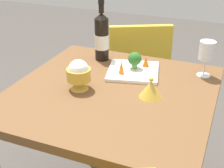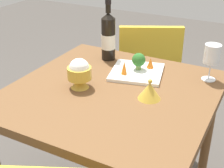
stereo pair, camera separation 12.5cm
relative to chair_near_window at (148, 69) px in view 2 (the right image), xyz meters
The scene contains 10 objects.
dining_table 0.76m from the chair_near_window, behind, with size 0.90×0.90×0.74m.
chair_near_window is the anchor object (origin of this frame).
wine_bottle 0.55m from the chair_near_window, 169.36° to the left, with size 0.08×0.08×0.33m.
wine_glass 0.72m from the chair_near_window, 132.04° to the right, with size 0.08×0.08×0.18m.
rice_bowl 0.83m from the chair_near_window, behind, with size 0.11×0.11×0.14m.
rice_bowl_lid 0.83m from the chair_near_window, 158.52° to the right, with size 0.10×0.10×0.09m.
serving_plate 0.59m from the chair_near_window, 165.20° to the right, with size 0.30×0.30×0.02m.
broccoli_floret 0.59m from the chair_near_window, 164.73° to the right, with size 0.07×0.07×0.09m.
carrot_garnish_left 0.65m from the chair_near_window, behind, with size 0.03×0.03×0.07m.
carrot_garnish_right 0.56m from the chair_near_window, 158.23° to the right, with size 0.04×0.04×0.05m.
Camera 2 is at (-1.13, -0.59, 1.43)m, focal length 51.14 mm.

